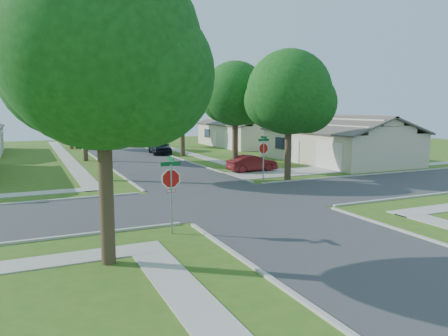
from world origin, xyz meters
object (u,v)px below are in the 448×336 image
tree_e_near (236,97)px  car_driveway (252,163)px  car_curb_east (160,146)px  stop_sign_sw (171,182)px  tree_sw_corner (103,59)px  tree_e_far (149,99)px  stop_sign_ne (263,150)px  house_ne_near (338,145)px  tree_w_near (107,88)px  house_ne_far (246,134)px  tree_w_mid (83,89)px  tree_ne_corner (290,96)px  tree_e_mid (183,93)px  car_curb_west (83,142)px  tree_w_far (70,102)px

tree_e_near → car_driveway: (1.25, -0.31, -5.00)m
car_curb_east → tree_e_near: bearing=-78.5°
stop_sign_sw → tree_sw_corner: tree_sw_corner is taller
tree_e_far → stop_sign_ne: bearing=-90.1°
house_ne_near → car_driveway: size_ratio=3.50×
tree_e_far → house_ne_near: tree_e_far is taller
tree_e_far → tree_w_near: tree_w_near is taller
tree_sw_corner → house_ne_far: 43.20m
tree_w_mid → house_ne_far: (20.63, 7.99, -4.97)m
tree_e_near → tree_ne_corner: size_ratio=0.96×
tree_e_mid → tree_w_near: tree_e_mid is taller
tree_sw_corner → house_ne_near: (23.43, 17.99, -4.75)m
house_ne_near → car_curb_east: 18.31m
car_curb_west → tree_e_near: bearing=112.6°
tree_e_near → tree_w_far: bearing=110.6°
tree_w_near → house_ne_far: size_ratio=0.66×
tree_e_mid → car_curb_east: 6.44m
stop_sign_ne → house_ne_far: house_ne_far is taller
tree_w_far → car_driveway: size_ratio=2.07×
house_ne_near → car_curb_east: size_ratio=2.86×
car_curb_east → car_driveway: bearing=-74.1°
tree_e_far → tree_w_mid: size_ratio=0.91×
car_curb_west → stop_sign_sw: bearing=93.9°
tree_w_mid → tree_e_mid: bearing=-0.0°
stop_sign_sw → tree_e_mid: tree_e_mid is taller
tree_sw_corner → tree_e_near: bearing=52.7°
tree_w_mid → car_curb_east: (7.84, 3.07, -5.68)m
tree_w_mid → tree_w_far: 13.04m
tree_w_mid → car_curb_west: bearing=84.5°
tree_e_mid → house_ne_far: size_ratio=0.68×
house_ne_far → car_curb_east: bearing=-159.0°
stop_sign_sw → car_curb_east: 29.87m
stop_sign_ne → house_ne_near: house_ne_near is taller
stop_sign_sw → tree_w_far: tree_w_far is taller
tree_e_mid → car_curb_east: bearing=116.9°
tree_e_far → tree_w_far: bearing=-180.0°
car_driveway → tree_w_near: bearing=86.2°
tree_ne_corner → house_ne_far: bearing=68.8°
tree_w_mid → house_ne_near: 23.46m
tree_w_near → tree_w_mid: size_ratio=0.94×
tree_e_mid → car_driveway: size_ratio=2.37×
house_ne_far → car_curb_west: (-19.19, 6.85, -0.87)m
tree_w_near → car_curb_east: (7.84, 15.08, -5.31)m
tree_e_mid → tree_sw_corner: (-12.19, -28.00, 0.01)m
tree_e_mid → car_driveway: bearing=-84.2°
tree_e_mid → tree_e_far: size_ratio=1.06×
tree_w_mid → house_ne_near: (20.63, -10.01, -4.97)m
tree_e_near → house_ne_near: size_ratio=0.61×
stop_sign_sw → tree_e_near: tree_e_near is taller
tree_e_far → car_curb_west: 9.75m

